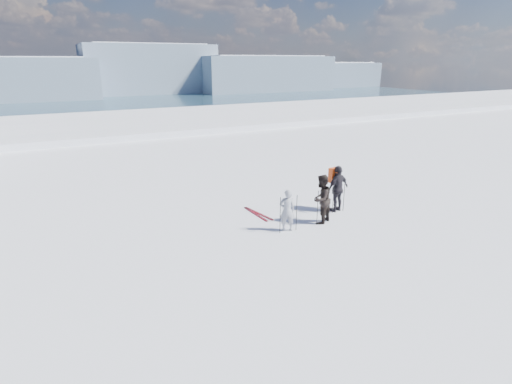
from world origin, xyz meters
TOP-DOWN VIEW (x-y plane):
  - lake_basin at (0.00, 30.00)m, footprint 820.00×820.00m
  - far_mountain_range at (29.60, 454.78)m, footprint 770.00×110.00m
  - skier_grey at (-1.06, 3.15)m, footprint 0.63×0.51m
  - skier_dark at (0.40, 3.21)m, footprint 1.09×1.01m
  - skier_pack at (1.68, 3.89)m, footprint 1.14×0.63m
  - backpack at (1.64, 4.14)m, footprint 0.42×0.29m
  - ski_poles at (0.33, 3.31)m, footprint 3.32×0.77m
  - skis_loose at (-1.26, 4.99)m, footprint 0.43×1.70m

SIDE VIEW (x-z plane):
  - far_mountain_range at x=29.60m, z-range -33.69..19.31m
  - lake_basin at x=0.00m, z-range -42.31..29.31m
  - skis_loose at x=-1.26m, z-range 0.00..0.03m
  - ski_poles at x=0.33m, z-range -0.03..1.30m
  - skier_grey at x=-1.06m, z-range 0.00..1.50m
  - skier_dark at x=0.40m, z-range 0.00..1.80m
  - skier_pack at x=1.68m, z-range 0.00..1.83m
  - backpack at x=1.64m, z-range 1.83..2.40m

